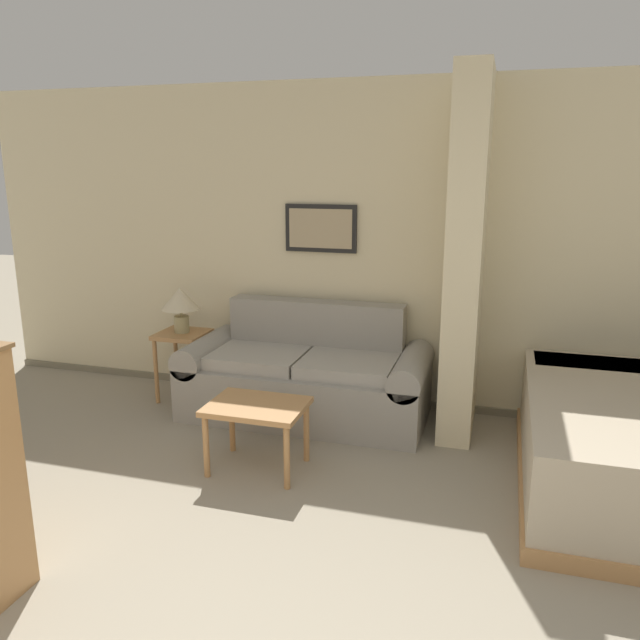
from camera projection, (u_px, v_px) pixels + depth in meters
name	position (u px, v px, depth m)	size (l,w,h in m)	color
wall_back	(394.00, 249.00, 4.99)	(7.37, 0.16, 2.60)	beige
wall_partition_pillar	(465.00, 259.00, 4.44)	(0.24, 0.72, 2.60)	beige
couch	(306.00, 377.00, 4.95)	(1.92, 0.84, 0.87)	gray
coffee_table	(257.00, 413.00, 4.03)	(0.63, 0.47, 0.45)	#B27F4C
side_table	(183.00, 346.00, 5.26)	(0.40, 0.40, 0.59)	#B27F4C
table_lamp	(180.00, 301.00, 5.17)	(0.31, 0.31, 0.38)	tan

